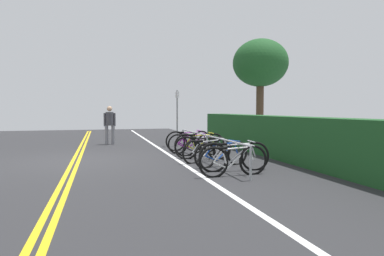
{
  "coord_description": "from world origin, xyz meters",
  "views": [
    {
      "loc": [
        10.13,
        0.67,
        1.47
      ],
      "look_at": [
        0.73,
        3.27,
        0.93
      ],
      "focal_mm": 31.33,
      "sensor_mm": 36.0,
      "label": 1
    }
  ],
  "objects_px": {
    "bicycle_4": "(207,151)",
    "bicycle_5": "(222,154)",
    "bicycle_6": "(234,156)",
    "tree_near_left": "(260,64)",
    "bicycle_7": "(234,161)",
    "bicycle_1": "(192,143)",
    "bicycle_3": "(202,148)",
    "bicycle_0": "(189,141)",
    "sign_post_near": "(177,113)",
    "bike_rack": "(207,141)",
    "bicycle_2": "(200,144)",
    "pedestrian": "(110,123)"
  },
  "relations": [
    {
      "from": "bicycle_4",
      "to": "bicycle_5",
      "type": "height_order",
      "value": "bicycle_4"
    },
    {
      "from": "bicycle_6",
      "to": "tree_near_left",
      "type": "xyz_separation_m",
      "value": [
        -7.24,
        4.33,
        3.28
      ]
    },
    {
      "from": "bicycle_4",
      "to": "bicycle_7",
      "type": "relative_size",
      "value": 0.98
    },
    {
      "from": "bicycle_5",
      "to": "bicycle_4",
      "type": "bearing_deg",
      "value": -170.49
    },
    {
      "from": "bicycle_1",
      "to": "bicycle_3",
      "type": "height_order",
      "value": "bicycle_3"
    },
    {
      "from": "bicycle_3",
      "to": "bicycle_6",
      "type": "distance_m",
      "value": 2.09
    },
    {
      "from": "bicycle_0",
      "to": "bicycle_1",
      "type": "relative_size",
      "value": 1.01
    },
    {
      "from": "sign_post_near",
      "to": "tree_near_left",
      "type": "distance_m",
      "value": 5.27
    },
    {
      "from": "bicycle_1",
      "to": "sign_post_near",
      "type": "height_order",
      "value": "sign_post_near"
    },
    {
      "from": "sign_post_near",
      "to": "bicycle_3",
      "type": "bearing_deg",
      "value": -0.8
    },
    {
      "from": "bike_rack",
      "to": "tree_near_left",
      "type": "relative_size",
      "value": 1.21
    },
    {
      "from": "bicycle_0",
      "to": "sign_post_near",
      "type": "relative_size",
      "value": 0.76
    },
    {
      "from": "bicycle_2",
      "to": "bicycle_5",
      "type": "distance_m",
      "value": 2.13
    },
    {
      "from": "bicycle_3",
      "to": "pedestrian",
      "type": "distance_m",
      "value": 5.58
    },
    {
      "from": "bicycle_5",
      "to": "bicycle_7",
      "type": "distance_m",
      "value": 1.27
    },
    {
      "from": "bicycle_3",
      "to": "bicycle_7",
      "type": "relative_size",
      "value": 0.96
    },
    {
      "from": "bicycle_4",
      "to": "pedestrian",
      "type": "distance_m",
      "value": 6.11
    },
    {
      "from": "bicycle_2",
      "to": "bicycle_3",
      "type": "relative_size",
      "value": 1.06
    },
    {
      "from": "bike_rack",
      "to": "bicycle_4",
      "type": "relative_size",
      "value": 3.59
    },
    {
      "from": "bicycle_0",
      "to": "bicycle_7",
      "type": "bearing_deg",
      "value": -2.85
    },
    {
      "from": "pedestrian",
      "to": "bicycle_4",
      "type": "bearing_deg",
      "value": 24.26
    },
    {
      "from": "pedestrian",
      "to": "bicycle_0",
      "type": "bearing_deg",
      "value": 43.68
    },
    {
      "from": "bicycle_1",
      "to": "bicycle_6",
      "type": "xyz_separation_m",
      "value": [
        3.46,
        0.09,
        0.02
      ]
    },
    {
      "from": "pedestrian",
      "to": "bicycle_1",
      "type": "bearing_deg",
      "value": 35.98
    },
    {
      "from": "bicycle_1",
      "to": "bicycle_4",
      "type": "distance_m",
      "value": 1.97
    },
    {
      "from": "bike_rack",
      "to": "tree_near_left",
      "type": "xyz_separation_m",
      "value": [
        -5.46,
        4.43,
        3.07
      ]
    },
    {
      "from": "pedestrian",
      "to": "tree_near_left",
      "type": "height_order",
      "value": "tree_near_left"
    },
    {
      "from": "bicycle_6",
      "to": "tree_near_left",
      "type": "bearing_deg",
      "value": 149.11
    },
    {
      "from": "bicycle_6",
      "to": "sign_post_near",
      "type": "distance_m",
      "value": 5.67
    },
    {
      "from": "bicycle_0",
      "to": "bicycle_1",
      "type": "height_order",
      "value": "bicycle_0"
    },
    {
      "from": "bicycle_2",
      "to": "bicycle_4",
      "type": "relative_size",
      "value": 1.04
    },
    {
      "from": "bicycle_2",
      "to": "sign_post_near",
      "type": "relative_size",
      "value": 0.76
    },
    {
      "from": "bicycle_3",
      "to": "bicycle_7",
      "type": "bearing_deg",
      "value": -1.75
    },
    {
      "from": "bicycle_3",
      "to": "pedestrian",
      "type": "bearing_deg",
      "value": -153.04
    },
    {
      "from": "bicycle_4",
      "to": "bicycle_7",
      "type": "bearing_deg",
      "value": -1.66
    },
    {
      "from": "bike_rack",
      "to": "bicycle_4",
      "type": "xyz_separation_m",
      "value": [
        0.29,
        -0.08,
        -0.24
      ]
    },
    {
      "from": "bicycle_7",
      "to": "pedestrian",
      "type": "xyz_separation_m",
      "value": [
        -7.58,
        -2.44,
        0.58
      ]
    },
    {
      "from": "bicycle_4",
      "to": "pedestrian",
      "type": "relative_size",
      "value": 1.01
    },
    {
      "from": "bicycle_2",
      "to": "tree_near_left",
      "type": "relative_size",
      "value": 0.35
    },
    {
      "from": "bicycle_6",
      "to": "bicycle_4",
      "type": "bearing_deg",
      "value": -172.87
    },
    {
      "from": "bicycle_1",
      "to": "bicycle_6",
      "type": "relative_size",
      "value": 0.95
    },
    {
      "from": "bicycle_2",
      "to": "bicycle_6",
      "type": "relative_size",
      "value": 0.96
    },
    {
      "from": "bicycle_3",
      "to": "bicycle_5",
      "type": "height_order",
      "value": "bicycle_3"
    },
    {
      "from": "bicycle_3",
      "to": "bicycle_5",
      "type": "distance_m",
      "value": 1.38
    },
    {
      "from": "bike_rack",
      "to": "pedestrian",
      "type": "height_order",
      "value": "pedestrian"
    },
    {
      "from": "bicycle_1",
      "to": "bicycle_2",
      "type": "distance_m",
      "value": 0.62
    },
    {
      "from": "bicycle_2",
      "to": "bicycle_3",
      "type": "height_order",
      "value": "bicycle_2"
    },
    {
      "from": "bicycle_3",
      "to": "sign_post_near",
      "type": "distance_m",
      "value": 3.64
    },
    {
      "from": "bicycle_6",
      "to": "sign_post_near",
      "type": "bearing_deg",
      "value": -178.8
    },
    {
      "from": "bicycle_2",
      "to": "bicycle_7",
      "type": "relative_size",
      "value": 1.02
    }
  ]
}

